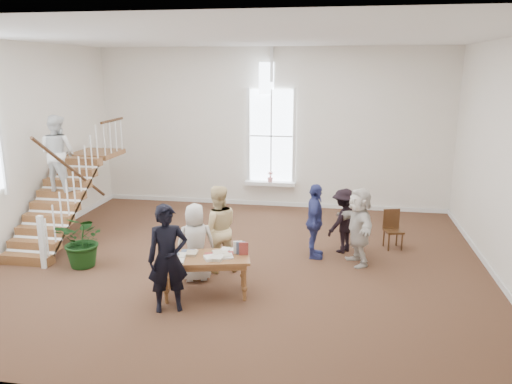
% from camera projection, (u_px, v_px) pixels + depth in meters
% --- Properties ---
extents(ground, '(10.00, 10.00, 0.00)m').
position_uv_depth(ground, '(241.00, 262.00, 10.38)').
color(ground, '#48291C').
rests_on(ground, ground).
extents(room_shell, '(10.49, 10.00, 10.00)m').
position_uv_depth(room_shell, '(271.00, 193.00, 14.48)').
color(room_shell, silver).
rests_on(room_shell, ground).
extents(staircase, '(1.10, 4.10, 2.92)m').
position_uv_depth(staircase, '(61.00, 172.00, 11.41)').
color(staircase, brown).
rests_on(staircase, ground).
extents(library_table, '(1.69, 1.12, 0.79)m').
position_uv_depth(library_table, '(205.00, 260.00, 8.76)').
color(library_table, brown).
rests_on(library_table, ground).
extents(police_officer, '(0.78, 0.66, 1.82)m').
position_uv_depth(police_officer, '(168.00, 258.00, 8.15)').
color(police_officer, black).
rests_on(police_officer, ground).
extents(elderly_woman, '(0.85, 0.69, 1.50)m').
position_uv_depth(elderly_woman, '(196.00, 242.00, 9.37)').
color(elderly_woman, beige).
rests_on(elderly_woman, ground).
extents(person_yellow, '(1.03, 0.93, 1.74)m').
position_uv_depth(person_yellow, '(217.00, 229.00, 9.77)').
color(person_yellow, beige).
rests_on(person_yellow, ground).
extents(woman_cluster_a, '(0.41, 0.95, 1.60)m').
position_uv_depth(woman_cluster_a, '(315.00, 221.00, 10.47)').
color(woman_cluster_a, navy).
rests_on(woman_cluster_a, ground).
extents(woman_cluster_b, '(0.97, 1.05, 1.42)m').
position_uv_depth(woman_cluster_b, '(344.00, 221.00, 10.83)').
color(woman_cluster_b, black).
rests_on(woman_cluster_b, ground).
extents(woman_cluster_c, '(0.98, 1.57, 1.61)m').
position_uv_depth(woman_cluster_c, '(359.00, 226.00, 10.13)').
color(woman_cluster_c, silver).
rests_on(woman_cluster_c, ground).
extents(floor_plant, '(1.06, 0.93, 1.12)m').
position_uv_depth(floor_plant, '(84.00, 240.00, 10.04)').
color(floor_plant, '#123511').
rests_on(floor_plant, ground).
extents(side_chair, '(0.47, 0.47, 0.87)m').
position_uv_depth(side_chair, '(392.00, 227.00, 11.14)').
color(side_chair, '#311F0D').
rests_on(side_chair, ground).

